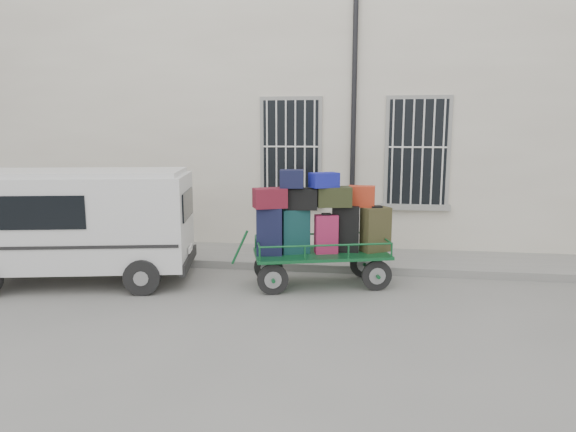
# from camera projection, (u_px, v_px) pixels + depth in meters

# --- Properties ---
(ground) EXTENTS (80.00, 80.00, 0.00)m
(ground) POSITION_uv_depth(u_px,v_px,m) (289.00, 293.00, 8.62)
(ground) COLOR slate
(ground) RESTS_ON ground
(building) EXTENTS (24.00, 5.15, 6.00)m
(building) POSITION_uv_depth(u_px,v_px,m) (320.00, 119.00, 13.49)
(building) COLOR beige
(building) RESTS_ON ground
(sidewalk) EXTENTS (24.00, 1.70, 0.15)m
(sidewalk) POSITION_uv_depth(u_px,v_px,m) (304.00, 257.00, 10.76)
(sidewalk) COLOR slate
(sidewalk) RESTS_ON ground
(luggage_cart) EXTENTS (2.77, 1.64, 2.05)m
(luggage_cart) POSITION_uv_depth(u_px,v_px,m) (320.00, 228.00, 8.88)
(luggage_cart) COLOR black
(luggage_cart) RESTS_ON ground
(van) EXTENTS (4.25, 2.46, 2.02)m
(van) POSITION_uv_depth(u_px,v_px,m) (76.00, 219.00, 9.11)
(van) COLOR silver
(van) RESTS_ON ground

